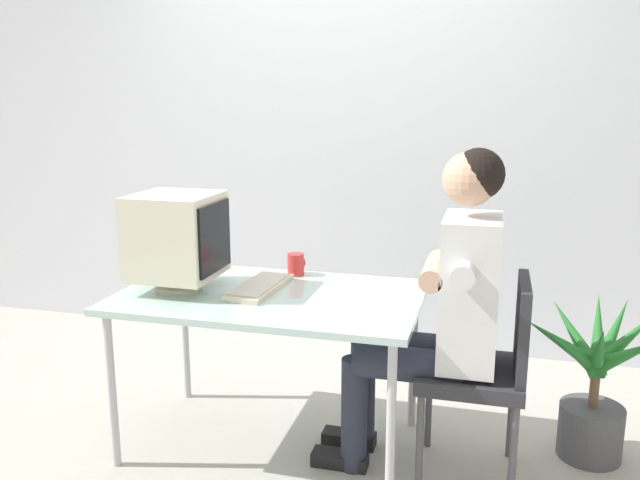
{
  "coord_description": "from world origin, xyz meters",
  "views": [
    {
      "loc": [
        0.91,
        -2.56,
        1.55
      ],
      "look_at": [
        0.22,
        0.0,
        0.96
      ],
      "focal_mm": 36.72,
      "sensor_mm": 36.0,
      "label": 1
    }
  ],
  "objects_px": {
    "person_seated": "(442,301)",
    "office_chair": "(486,364)",
    "crt_monitor": "(177,237)",
    "desk": "(270,305)",
    "potted_plant": "(594,385)",
    "desk_mug": "(296,264)",
    "keyboard": "(260,287)"
  },
  "relations": [
    {
      "from": "person_seated",
      "to": "office_chair",
      "type": "bearing_deg",
      "value": -0.0
    },
    {
      "from": "crt_monitor",
      "to": "desk",
      "type": "bearing_deg",
      "value": 5.57
    },
    {
      "from": "desk",
      "to": "office_chair",
      "type": "relative_size",
      "value": 1.52
    },
    {
      "from": "office_chair",
      "to": "potted_plant",
      "type": "relative_size",
      "value": 1.19
    },
    {
      "from": "person_seated",
      "to": "potted_plant",
      "type": "bearing_deg",
      "value": 23.18
    },
    {
      "from": "office_chair",
      "to": "desk_mug",
      "type": "distance_m",
      "value": 1.0
    },
    {
      "from": "desk",
      "to": "person_seated",
      "type": "xyz_separation_m",
      "value": [
        0.73,
        -0.01,
        0.08
      ]
    },
    {
      "from": "desk",
      "to": "person_seated",
      "type": "height_order",
      "value": "person_seated"
    },
    {
      "from": "desk",
      "to": "person_seated",
      "type": "bearing_deg",
      "value": -0.75
    },
    {
      "from": "office_chair",
      "to": "person_seated",
      "type": "distance_m",
      "value": 0.31
    },
    {
      "from": "office_chair",
      "to": "desk",
      "type": "bearing_deg",
      "value": 179.41
    },
    {
      "from": "desk",
      "to": "office_chair",
      "type": "bearing_deg",
      "value": -0.59
    },
    {
      "from": "keyboard",
      "to": "office_chair",
      "type": "bearing_deg",
      "value": -2.66
    },
    {
      "from": "potted_plant",
      "to": "desk_mug",
      "type": "relative_size",
      "value": 6.82
    },
    {
      "from": "desk",
      "to": "desk_mug",
      "type": "xyz_separation_m",
      "value": [
        0.02,
        0.32,
        0.1
      ]
    },
    {
      "from": "crt_monitor",
      "to": "keyboard",
      "type": "height_order",
      "value": "crt_monitor"
    },
    {
      "from": "crt_monitor",
      "to": "office_chair",
      "type": "relative_size",
      "value": 0.5
    },
    {
      "from": "desk_mug",
      "to": "office_chair",
      "type": "bearing_deg",
      "value": -19.98
    },
    {
      "from": "desk",
      "to": "crt_monitor",
      "type": "height_order",
      "value": "crt_monitor"
    },
    {
      "from": "keyboard",
      "to": "person_seated",
      "type": "relative_size",
      "value": 0.32
    },
    {
      "from": "office_chair",
      "to": "desk_mug",
      "type": "relative_size",
      "value": 8.12
    },
    {
      "from": "potted_plant",
      "to": "desk_mug",
      "type": "distance_m",
      "value": 1.42
    },
    {
      "from": "desk",
      "to": "potted_plant",
      "type": "bearing_deg",
      "value": 10.91
    },
    {
      "from": "desk",
      "to": "office_chair",
      "type": "xyz_separation_m",
      "value": [
        0.92,
        -0.01,
        -0.17
      ]
    },
    {
      "from": "crt_monitor",
      "to": "office_chair",
      "type": "height_order",
      "value": "crt_monitor"
    },
    {
      "from": "desk_mug",
      "to": "potted_plant",
      "type": "bearing_deg",
      "value": -2.27
    },
    {
      "from": "desk",
      "to": "desk_mug",
      "type": "bearing_deg",
      "value": 86.52
    },
    {
      "from": "person_seated",
      "to": "potted_plant",
      "type": "xyz_separation_m",
      "value": [
        0.64,
        0.27,
        -0.41
      ]
    },
    {
      "from": "crt_monitor",
      "to": "office_chair",
      "type": "xyz_separation_m",
      "value": [
        1.33,
        0.03,
        -0.46
      ]
    },
    {
      "from": "person_seated",
      "to": "desk_mug",
      "type": "bearing_deg",
      "value": 155.32
    },
    {
      "from": "crt_monitor",
      "to": "potted_plant",
      "type": "relative_size",
      "value": 0.59
    },
    {
      "from": "desk",
      "to": "keyboard",
      "type": "height_order",
      "value": "keyboard"
    }
  ]
}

